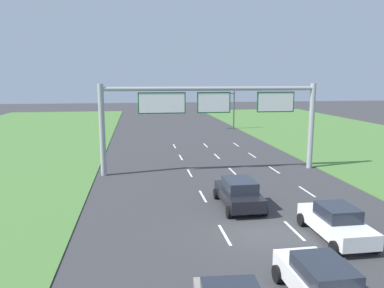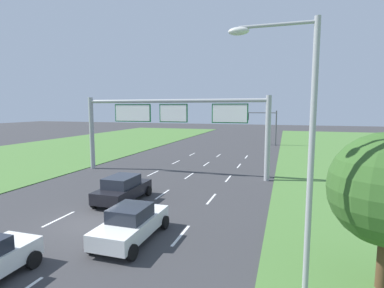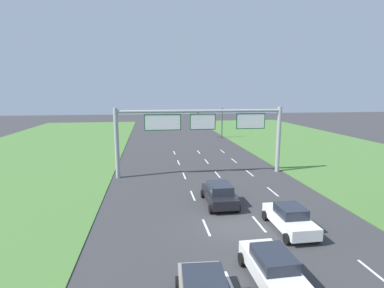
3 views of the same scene
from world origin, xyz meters
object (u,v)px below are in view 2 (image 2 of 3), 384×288
traffic_light_mast (264,121)px  car_mid_lane (123,189)px  street_lamp (298,138)px  sign_gantry (172,120)px  car_far_ahead (131,223)px

traffic_light_mast → car_mid_lane: bearing=-100.9°
car_mid_lane → street_lamp: 13.12m
sign_gantry → street_lamp: bearing=-57.2°
car_mid_lane → traffic_light_mast: (6.36, 32.91, 3.02)m
traffic_light_mast → street_lamp: street_lamp is taller
street_lamp → traffic_light_mast: bearing=95.5°
car_mid_lane → street_lamp: street_lamp is taller
traffic_light_mast → sign_gantry: bearing=-104.4°
sign_gantry → street_lamp: 18.60m
car_far_ahead → street_lamp: 8.40m
car_mid_lane → sign_gantry: sign_gantry is taller
sign_gantry → street_lamp: street_lamp is taller
car_far_ahead → traffic_light_mast: 38.03m
traffic_light_mast → street_lamp: bearing=-84.5°
car_mid_lane → car_far_ahead: size_ratio=1.00×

